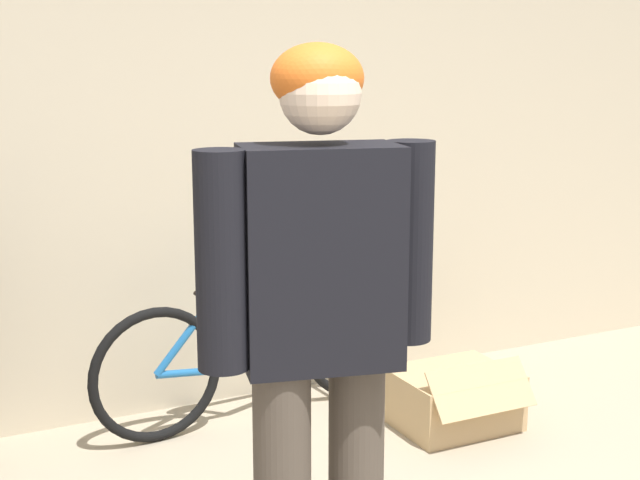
{
  "coord_description": "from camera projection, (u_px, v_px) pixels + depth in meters",
  "views": [
    {
      "loc": [
        -1.16,
        -1.46,
        1.68
      ],
      "look_at": [
        -0.1,
        0.7,
        1.18
      ],
      "focal_mm": 50.0,
      "sensor_mm": 36.0,
      "label": 1
    }
  ],
  "objects": [
    {
      "name": "cardboard_box",
      "position": [
        453.0,
        398.0,
        4.12
      ],
      "size": [
        0.53,
        0.5,
        0.34
      ],
      "color": "tan",
      "rests_on": "ground_plane"
    },
    {
      "name": "bicycle",
      "position": [
        262.0,
        349.0,
        4.18
      ],
      "size": [
        1.67,
        0.46,
        0.69
      ],
      "rotation": [
        0.0,
        0.0,
        0.1
      ],
      "color": "black",
      "rests_on": "ground_plane"
    },
    {
      "name": "wall_back",
      "position": [
        163.0,
        141.0,
        4.11
      ],
      "size": [
        8.0,
        0.07,
        2.6
      ],
      "color": "beige",
      "rests_on": "ground_plane"
    },
    {
      "name": "person",
      "position": [
        320.0,
        305.0,
        2.49
      ],
      "size": [
        0.72,
        0.34,
        1.72
      ],
      "rotation": [
        0.0,
        0.0,
        -0.23
      ],
      "color": "#4C4238",
      "rests_on": "ground_plane"
    }
  ]
}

